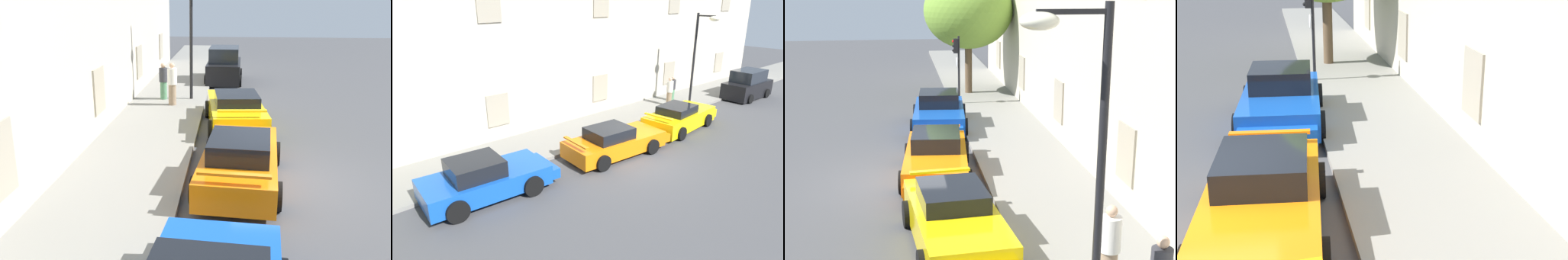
% 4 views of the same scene
% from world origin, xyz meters
% --- Properties ---
extents(ground_plane, '(80.00, 80.00, 0.00)m').
position_xyz_m(ground_plane, '(0.00, 0.00, 0.00)').
color(ground_plane, '#444447').
extents(sidewalk, '(60.00, 3.26, 0.14)m').
position_xyz_m(sidewalk, '(0.00, 4.07, 0.07)').
color(sidewalk, gray).
rests_on(sidewalk, ground).
extents(sportscar_yellow_flank, '(5.03, 2.34, 1.34)m').
position_xyz_m(sportscar_yellow_flank, '(-0.06, 1.03, 0.60)').
color(sportscar_yellow_flank, orange).
rests_on(sportscar_yellow_flank, ground).
extents(sportscar_white_middle, '(4.97, 2.37, 1.33)m').
position_xyz_m(sportscar_white_middle, '(4.87, 1.17, 0.60)').
color(sportscar_white_middle, yellow).
rests_on(sportscar_white_middle, ground).
extents(hatchback_parked, '(3.82, 2.02, 1.92)m').
position_xyz_m(hatchback_parked, '(13.27, 1.73, 0.86)').
color(hatchback_parked, black).
rests_on(hatchback_parked, ground).
extents(street_lamp, '(0.44, 1.42, 5.51)m').
position_xyz_m(street_lamp, '(8.57, 2.67, 3.96)').
color(street_lamp, black).
rests_on(street_lamp, sidewalk).
extents(pedestrian_admiring, '(0.50, 0.50, 1.62)m').
position_xyz_m(pedestrian_admiring, '(8.40, 4.32, 0.96)').
color(pedestrian_admiring, '#4C7F59').
rests_on(pedestrian_admiring, sidewalk).
extents(pedestrian_strolling, '(0.56, 0.56, 1.79)m').
position_xyz_m(pedestrian_strolling, '(7.36, 3.79, 1.05)').
color(pedestrian_strolling, '#8C7259').
rests_on(pedestrian_strolling, sidewalk).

